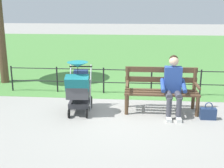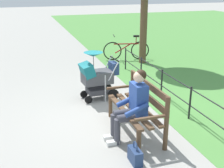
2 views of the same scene
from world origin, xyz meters
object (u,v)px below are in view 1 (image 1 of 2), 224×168
(person_on_bench, at_px, (173,84))
(handbag, at_px, (208,113))
(park_bench, at_px, (161,88))
(stroller, at_px, (79,87))

(person_on_bench, distance_m, handbag, 0.93)
(park_bench, bearing_deg, person_on_bench, 136.14)
(person_on_bench, bearing_deg, park_bench, -43.86)
(park_bench, relative_size, person_on_bench, 1.26)
(person_on_bench, bearing_deg, stroller, 3.16)
(park_bench, height_order, stroller, stroller)
(person_on_bench, distance_m, stroller, 2.02)
(person_on_bench, relative_size, handbag, 3.45)
(park_bench, xyz_separation_m, stroller, (1.78, 0.33, 0.07))
(person_on_bench, xyz_separation_m, handbag, (-0.72, 0.23, -0.55))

